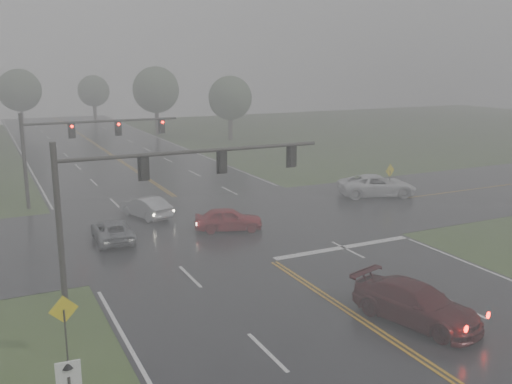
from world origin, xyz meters
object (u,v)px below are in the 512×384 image
sedan_silver (146,217)px  signal_gantry_far (74,140)px  sedan_maroon (415,322)px  pickup_white (377,196)px  signal_gantry_near (148,182)px  sedan_red (229,230)px  car_grey (113,241)px

sedan_silver → signal_gantry_far: bearing=-79.1°
sedan_maroon → pickup_white: size_ratio=0.90×
signal_gantry_near → signal_gantry_far: bearing=91.6°
sedan_red → signal_gantry_near: size_ratio=0.33×
sedan_maroon → signal_gantry_near: bearing=118.3°
sedan_silver → car_grey: sedan_silver is taller
sedan_red → sedan_maroon: bearing=-154.7°
sedan_maroon → pickup_white: 21.61m
signal_gantry_near → signal_gantry_far: signal_gantry_near is taller
sedan_silver → car_grey: size_ratio=0.97×
sedan_red → signal_gantry_far: (-7.02, 10.95, 4.60)m
sedan_red → sedan_silver: sedan_red is taller
car_grey → signal_gantry_near: 8.76m
sedan_maroon → signal_gantry_far: bearing=92.3°
sedan_maroon → signal_gantry_far: (-8.66, 25.55, 4.60)m
sedan_maroon → sedan_red: 14.68m
signal_gantry_near → sedan_maroon: bearing=-45.2°
car_grey → pickup_white: 20.55m
sedan_red → pickup_white: bearing=-57.4°
pickup_white → signal_gantry_near: (-20.20, -9.71, 4.78)m
signal_gantry_near → signal_gantry_far: 17.32m
signal_gantry_near → signal_gantry_far: (-0.49, 17.31, -0.18)m
sedan_silver → signal_gantry_near: 12.71m
pickup_white → signal_gantry_far: bearing=88.9°
sedan_silver → sedan_red: bearing=107.2°
pickup_white → signal_gantry_far: size_ratio=0.53×
pickup_white → sedan_maroon: bearing=165.2°
sedan_red → car_grey: bearing=100.6°
sedan_maroon → sedan_silver: (-5.31, 19.66, 0.00)m
signal_gantry_far → signal_gantry_near: bearing=-88.4°
car_grey → pickup_white: bearing=-170.9°
signal_gantry_far → sedan_red: bearing=-57.3°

